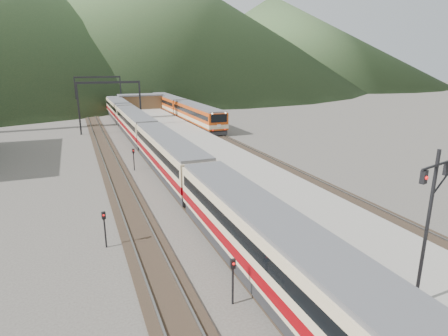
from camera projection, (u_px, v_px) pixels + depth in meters
name	position (u px, v px, depth m)	size (l,w,h in m)	color
track_main	(148.00, 150.00, 47.00)	(2.60, 200.00, 0.23)	black
track_far	(107.00, 154.00, 45.21)	(2.60, 200.00, 0.23)	black
track_second	(232.00, 143.00, 51.11)	(2.60, 200.00, 0.23)	black
platform	(196.00, 147.00, 47.10)	(8.00, 100.00, 1.00)	gray
gantry_near	(110.00, 97.00, 57.90)	(9.55, 0.25, 8.00)	black
gantry_far	(98.00, 88.00, 80.25)	(9.55, 0.25, 8.00)	black
station_shed	(140.00, 101.00, 82.30)	(9.40, 4.40, 3.10)	brown
hill_b	(134.00, 15.00, 217.48)	(220.00, 220.00, 75.00)	#334D2C
hill_c	(271.00, 39.00, 231.59)	(160.00, 160.00, 50.00)	#334D2C
main_train	(149.00, 136.00, 45.76)	(2.94, 80.67, 3.59)	beige
second_train	(168.00, 103.00, 83.20)	(3.06, 62.76, 3.74)	#BB3F0E
signal_mast	(429.00, 214.00, 14.43)	(2.15, 0.69, 6.57)	black
short_signal_a	(233.00, 275.00, 16.72)	(0.22, 0.16, 2.27)	black
short_signal_b	(134.00, 157.00, 38.07)	(0.26, 0.22, 2.27)	black
short_signal_c	(104.00, 225.00, 21.99)	(0.25, 0.20, 2.27)	black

